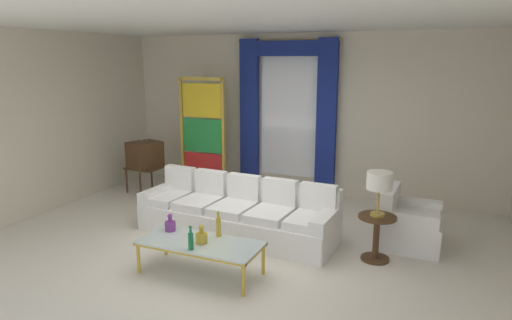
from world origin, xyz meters
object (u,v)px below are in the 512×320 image
object	(u,v)px
bottle_amber_squat	(191,240)
round_side_table	(376,234)
bottle_ruby_flask	(170,225)
vintage_tv	(145,156)
bottle_blue_decanter	(219,226)
table_lamp_brass	(380,183)
armchair_white	(406,225)
bottle_crystal_tall	(202,237)
stained_glass_divider	(202,138)
couch_white_long	(239,214)
coffee_table	(200,244)
peacock_figurine	(208,187)

from	to	relation	value
bottle_amber_squat	round_side_table	size ratio (longest dim) A/B	0.48
bottle_ruby_flask	vintage_tv	xyz separation A→B (m)	(-2.15, 2.38, 0.24)
round_side_table	bottle_blue_decanter	bearing A→B (deg)	-150.46
round_side_table	table_lamp_brass	size ratio (longest dim) A/B	1.04
armchair_white	bottle_crystal_tall	bearing A→B (deg)	-138.33
stained_glass_divider	table_lamp_brass	distance (m)	4.03
couch_white_long	stained_glass_divider	bearing A→B (deg)	132.59
coffee_table	table_lamp_brass	size ratio (longest dim) A/B	2.58
coffee_table	stained_glass_divider	world-z (taller)	stained_glass_divider
vintage_tv	bottle_crystal_tall	bearing A→B (deg)	-43.35
coffee_table	table_lamp_brass	distance (m)	2.32
couch_white_long	vintage_tv	xyz separation A→B (m)	(-2.55, 1.19, 0.42)
bottle_ruby_flask	table_lamp_brass	world-z (taller)	table_lamp_brass
bottle_amber_squat	peacock_figurine	size ratio (longest dim) A/B	0.48
bottle_amber_squat	stained_glass_divider	size ratio (longest dim) A/B	0.13
coffee_table	bottle_ruby_flask	bearing A→B (deg)	162.99
coffee_table	bottle_blue_decanter	bearing A→B (deg)	62.76
vintage_tv	stained_glass_divider	xyz separation A→B (m)	(0.96, 0.53, 0.33)
vintage_tv	stained_glass_divider	bearing A→B (deg)	29.03
bottle_ruby_flask	vintage_tv	bearing A→B (deg)	132.18
bottle_blue_decanter	bottle_amber_squat	xyz separation A→B (m)	(-0.10, -0.47, -0.02)
bottle_amber_squat	table_lamp_brass	size ratio (longest dim) A/B	0.51
bottle_crystal_tall	peacock_figurine	xyz separation A→B (m)	(-1.43, 2.71, -0.27)
couch_white_long	peacock_figurine	bearing A→B (deg)	133.27
round_side_table	bottle_crystal_tall	bearing A→B (deg)	-145.72
couch_white_long	bottle_crystal_tall	xyz separation A→B (m)	(0.16, -1.37, 0.18)
peacock_figurine	round_side_table	bearing A→B (deg)	-24.22
stained_glass_divider	round_side_table	world-z (taller)	stained_glass_divider
bottle_ruby_flask	coffee_table	bearing A→B (deg)	-17.01
coffee_table	stained_glass_divider	bearing A→B (deg)	119.20
bottle_crystal_tall	bottle_amber_squat	bearing A→B (deg)	-94.35
bottle_crystal_tall	table_lamp_brass	size ratio (longest dim) A/B	0.40
coffee_table	couch_white_long	bearing A→B (deg)	95.52
bottle_amber_squat	peacock_figurine	world-z (taller)	bottle_amber_squat
armchair_white	round_side_table	distance (m)	0.73
couch_white_long	coffee_table	size ratio (longest dim) A/B	2.02
vintage_tv	peacock_figurine	bearing A→B (deg)	6.82
bottle_crystal_tall	vintage_tv	distance (m)	3.74
bottle_blue_decanter	bottle_crystal_tall	world-z (taller)	bottle_blue_decanter
bottle_amber_squat	armchair_white	distance (m)	3.03
peacock_figurine	bottle_crystal_tall	bearing A→B (deg)	-62.20
bottle_crystal_tall	peacock_figurine	size ratio (longest dim) A/B	0.38
armchair_white	peacock_figurine	bearing A→B (deg)	167.17
coffee_table	bottle_ruby_flask	xyz separation A→B (m)	(-0.52, 0.16, 0.11)
armchair_white	bottle_amber_squat	bearing A→B (deg)	-135.52
bottle_blue_decanter	bottle_amber_squat	world-z (taller)	bottle_blue_decanter
bottle_blue_decanter	vintage_tv	world-z (taller)	vintage_tv
bottle_blue_decanter	armchair_white	xyz separation A→B (m)	(2.05, 1.64, -0.25)
bottle_crystal_tall	bottle_ruby_flask	xyz separation A→B (m)	(-0.56, 0.18, 0.00)
round_side_table	peacock_figurine	bearing A→B (deg)	155.78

